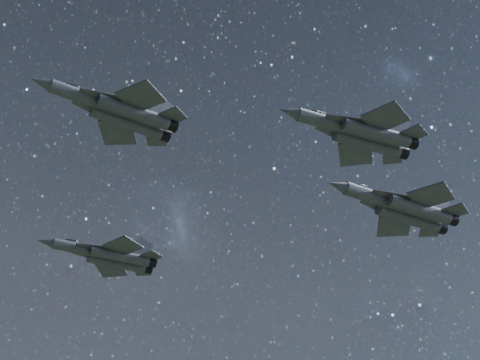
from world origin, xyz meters
TOP-DOWN VIEW (x-y plane):
  - jet_lead at (-16.47, 2.93)m, footprint 16.93×11.84m
  - jet_left at (-6.31, 23.69)m, footprint 16.02×10.93m
  - jet_right at (3.55, -12.66)m, footprint 16.05×10.94m
  - jet_slot at (21.99, -1.58)m, footprint 19.89×13.80m

SIDE VIEW (x-z plane):
  - jet_left at x=-6.31m, z-range 136.42..140.45m
  - jet_right at x=3.55m, z-range 136.81..140.84m
  - jet_lead at x=-16.47m, z-range 140.60..144.86m
  - jet_slot at x=21.99m, z-range 140.61..145.60m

